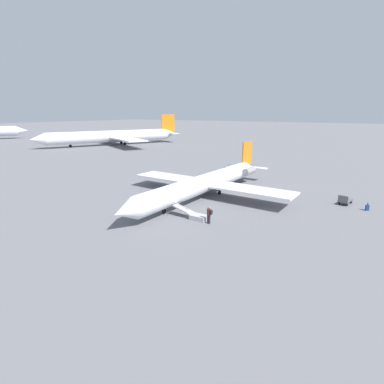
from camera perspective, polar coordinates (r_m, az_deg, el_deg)
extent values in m
plane|color=slate|center=(38.32, 2.13, -1.03)|extent=(600.00, 600.00, 0.00)
cylinder|color=silver|center=(37.86, 2.15, 1.59)|extent=(23.98, 2.80, 2.32)
cone|color=silver|center=(28.03, -12.63, -3.62)|extent=(2.60, 2.33, 2.28)
cone|color=silver|center=(49.52, 10.61, 4.54)|extent=(3.07, 2.34, 2.28)
cube|color=orange|center=(48.60, 10.46, 7.27)|extent=(3.26, 0.25, 3.72)
cube|color=silver|center=(49.23, 10.49, 4.76)|extent=(1.52, 6.53, 0.12)
cube|color=silver|center=(36.13, 11.48, 0.36)|extent=(3.92, 10.12, 0.23)
cube|color=silver|center=(42.37, -4.04, 2.77)|extent=(3.92, 10.12, 0.23)
cylinder|color=gray|center=(45.98, 10.84, 3.95)|extent=(2.81, 1.10, 1.05)
cylinder|color=gray|center=(47.36, 7.23, 4.42)|extent=(2.81, 1.10, 1.05)
cylinder|color=black|center=(32.24, -5.36, -3.68)|extent=(0.58, 0.16, 0.58)
cylinder|color=gray|center=(32.12, -5.38, -3.04)|extent=(0.10, 0.10, 0.18)
cylinder|color=black|center=(39.70, 5.27, -0.08)|extent=(0.58, 0.16, 0.58)
cylinder|color=gray|center=(39.61, 5.28, 0.45)|extent=(0.10, 0.10, 0.18)
cylinder|color=black|center=(40.73, 2.71, 0.35)|extent=(0.58, 0.16, 0.58)
cylinder|color=gray|center=(40.64, 2.71, 0.87)|extent=(0.10, 0.10, 0.18)
cone|color=silver|center=(144.31, -29.67, 10.11)|extent=(5.80, 5.65, 3.91)
cylinder|color=silver|center=(102.75, -15.17, 10.19)|extent=(37.47, 19.36, 3.71)
cone|color=silver|center=(98.43, -27.42, 8.86)|extent=(5.21, 4.98, 3.64)
cone|color=silver|center=(111.39, -4.11, 11.00)|extent=(5.88, 5.28, 3.64)
cube|color=orange|center=(110.74, -4.60, 12.99)|extent=(4.87, 2.38, 5.94)
cube|color=silver|center=(111.16, -4.32, 11.18)|extent=(6.25, 10.40, 0.19)
cube|color=silver|center=(93.87, -12.09, 9.80)|extent=(12.13, 17.51, 0.37)
cube|color=silver|center=(112.99, -15.79, 10.40)|extent=(12.13, 17.51, 0.37)
cylinder|color=black|center=(99.87, -22.14, 8.10)|extent=(0.93, 0.58, 0.92)
cylinder|color=#4C4C51|center=(99.81, -22.17, 8.44)|extent=(0.17, 0.17, 0.29)
cylinder|color=black|center=(102.64, -12.68, 8.99)|extent=(0.93, 0.58, 0.92)
cylinder|color=#4C4C51|center=(102.58, -12.70, 9.32)|extent=(0.17, 0.17, 0.29)
cylinder|color=black|center=(105.77, -13.31, 9.12)|extent=(0.93, 0.58, 0.92)
cylinder|color=#4C4C51|center=(105.72, -13.33, 9.44)|extent=(0.17, 0.17, 0.29)
cube|color=#B2B2B7|center=(30.37, 1.36, -4.88)|extent=(1.14, 1.82, 0.50)
cube|color=#B2B2B7|center=(31.28, -1.70, -3.27)|extent=(0.94, 2.25, 0.66)
cube|color=#B2B2B7|center=(30.79, -2.21, -2.60)|extent=(0.10, 2.22, 0.60)
cube|color=#23232D|center=(29.39, 3.19, -5.23)|extent=(0.21, 0.28, 0.85)
cylinder|color=#4C1E23|center=(29.14, 3.21, -3.85)|extent=(0.36, 0.36, 0.65)
sphere|color=#936B4C|center=(28.99, 3.23, -3.02)|extent=(0.24, 0.24, 0.24)
cube|color=black|center=(28.99, 3.67, -3.88)|extent=(0.28, 0.19, 0.44)
cube|color=#595B60|center=(39.90, 27.21, -1.42)|extent=(2.36, 1.47, 0.16)
cube|color=#595B60|center=(38.81, 26.83, -1.13)|extent=(0.27, 1.10, 0.70)
cylinder|color=black|center=(39.14, 27.44, -2.14)|extent=(0.38, 0.18, 0.36)
cylinder|color=black|center=(39.37, 26.23, -1.90)|extent=(0.38, 0.18, 0.36)
cylinder|color=black|center=(40.57, 28.08, -1.66)|extent=(0.38, 0.18, 0.36)
cylinder|color=black|center=(40.80, 26.90, -1.43)|extent=(0.38, 0.18, 0.36)
cube|color=navy|center=(38.42, 30.39, -2.60)|extent=(0.38, 0.42, 0.64)
cube|color=black|center=(38.31, 30.48, -1.97)|extent=(0.12, 0.10, 0.24)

